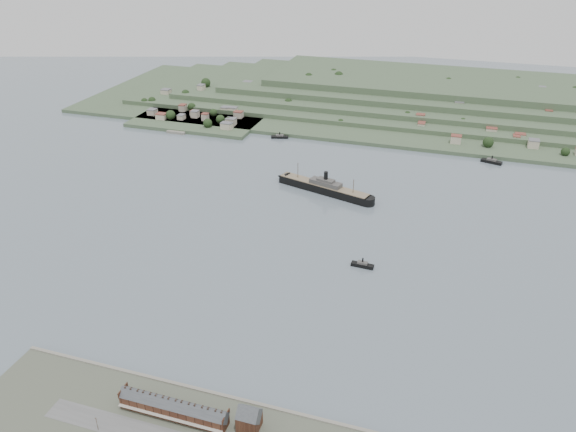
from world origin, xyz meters
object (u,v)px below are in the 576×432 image
(gabled_building, at_px, (249,418))
(steamship, at_px, (321,187))
(terrace_row, at_px, (174,408))
(tugboat, at_px, (362,265))

(gabled_building, relative_size, steamship, 0.14)
(terrace_row, relative_size, steamship, 0.57)
(steamship, bearing_deg, tugboat, -61.98)
(gabled_building, distance_m, tugboat, 159.26)
(terrace_row, bearing_deg, tugboat, 69.32)
(gabled_building, height_order, tugboat, gabled_building)
(steamship, distance_m, tugboat, 125.76)
(tugboat, bearing_deg, gabled_building, -98.47)
(terrace_row, distance_m, tugboat, 172.61)
(steamship, relative_size, tugboat, 6.08)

